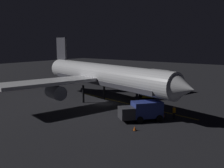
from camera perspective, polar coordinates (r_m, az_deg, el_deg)
name	(u,v)px	position (r m, az deg, el deg)	size (l,w,h in m)	color
ground_plane	(103,104)	(44.36, -2.06, -4.35)	(180.00, 180.00, 0.20)	black
apron_guide_stripe	(130,104)	(43.83, 3.91, -4.39)	(0.24, 24.94, 0.01)	gold
airliner	(100,76)	(43.96, -2.55, 1.80)	(33.06, 36.25, 11.13)	white
baggage_truck	(143,111)	(34.71, 6.72, -5.88)	(5.72, 5.08, 2.54)	navy
catering_truck	(146,91)	(49.57, 7.36, -1.49)	(6.27, 5.55, 2.16)	gold
ground_crew_worker	(174,112)	(36.36, 13.37, -6.02)	(0.40, 0.40, 1.74)	black
traffic_cone_near_left	(153,97)	(48.24, 8.84, -2.92)	(0.50, 0.50, 0.55)	#EA590F
traffic_cone_near_right	(164,115)	(37.01, 11.16, -6.70)	(0.50, 0.50, 0.55)	#EA590F
traffic_cone_under_wing	(135,129)	(31.09, 4.98, -9.64)	(0.50, 0.50, 0.55)	#EA590F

